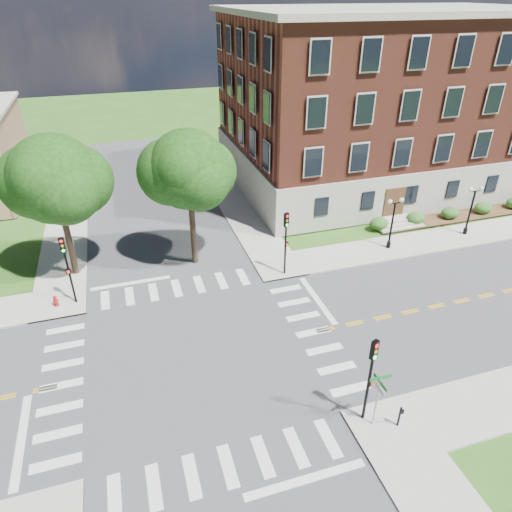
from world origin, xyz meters
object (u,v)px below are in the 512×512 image
object	(u,v)px
push_button_post	(400,416)
fire_hydrant	(56,301)
traffic_signal_ne	(286,236)
street_sign_pole	(379,391)
traffic_signal_se	(371,371)
twin_lamp_west	(393,220)
twin_lamp_east	(471,208)
traffic_signal_nw	(67,262)

from	to	relation	value
push_button_post	fire_hydrant	xyz separation A→B (m)	(-16.03, 14.99, -0.33)
traffic_signal_ne	street_sign_pole	bearing A→B (deg)	-92.80
push_button_post	traffic_signal_se	bearing A→B (deg)	145.64
twin_lamp_west	twin_lamp_east	distance (m)	7.48
traffic_signal_ne	traffic_signal_se	bearing A→B (deg)	-93.98
twin_lamp_east	twin_lamp_west	bearing A→B (deg)	-178.76
traffic_signal_se	twin_lamp_west	xyz separation A→B (m)	(10.20, 14.42, -0.66)
twin_lamp_west	fire_hydrant	bearing A→B (deg)	-179.22
twin_lamp_east	fire_hydrant	distance (m)	32.44
traffic_signal_se	fire_hydrant	world-z (taller)	traffic_signal_se
street_sign_pole	push_button_post	distance (m)	1.92
twin_lamp_west	fire_hydrant	distance (m)	24.98
street_sign_pole	twin_lamp_west	bearing A→B (deg)	56.23
traffic_signal_se	street_sign_pole	xyz separation A→B (m)	(0.25, -0.46, -0.88)
traffic_signal_se	twin_lamp_west	bearing A→B (deg)	54.72
traffic_signal_nw	twin_lamp_east	world-z (taller)	traffic_signal_nw
traffic_signal_ne	traffic_signal_nw	size ratio (longest dim) A/B	1.00
traffic_signal_nw	twin_lamp_west	size ratio (longest dim) A/B	1.13
traffic_signal_ne	twin_lamp_west	xyz separation A→B (m)	(9.27, 1.11, -0.66)
street_sign_pole	traffic_signal_ne	bearing A→B (deg)	87.20
traffic_signal_ne	street_sign_pole	distance (m)	13.81
traffic_signal_se	twin_lamp_east	distance (m)	22.92
traffic_signal_nw	twin_lamp_west	bearing A→B (deg)	0.73
traffic_signal_nw	twin_lamp_east	bearing A→B (deg)	0.85
twin_lamp_west	push_button_post	size ratio (longest dim) A/B	3.53
traffic_signal_nw	push_button_post	distance (m)	21.25
twin_lamp_east	push_button_post	xyz separation A→B (m)	(-16.33, -15.50, -1.73)
push_button_post	twin_lamp_east	bearing A→B (deg)	43.49
traffic_signal_se	twin_lamp_west	distance (m)	17.67
traffic_signal_ne	traffic_signal_nw	distance (m)	14.44
fire_hydrant	traffic_signal_se	bearing A→B (deg)	-43.78
traffic_signal_se	fire_hydrant	size ratio (longest dim) A/B	6.40
traffic_signal_se	push_button_post	distance (m)	2.89
twin_lamp_west	twin_lamp_east	bearing A→B (deg)	1.24
twin_lamp_east	push_button_post	distance (m)	22.58
traffic_signal_nw	push_button_post	world-z (taller)	traffic_signal_nw
traffic_signal_ne	fire_hydrant	size ratio (longest dim) A/B	6.40
twin_lamp_west	push_button_post	xyz separation A→B (m)	(-8.86, -15.33, -1.73)
twin_lamp_east	street_sign_pole	world-z (taller)	twin_lamp_east
push_button_post	traffic_signal_ne	bearing A→B (deg)	91.68
traffic_signal_nw	twin_lamp_east	distance (m)	31.18
fire_hydrant	twin_lamp_east	bearing A→B (deg)	0.89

